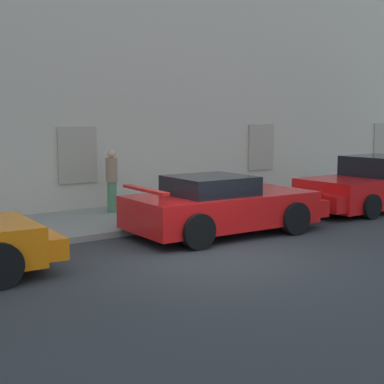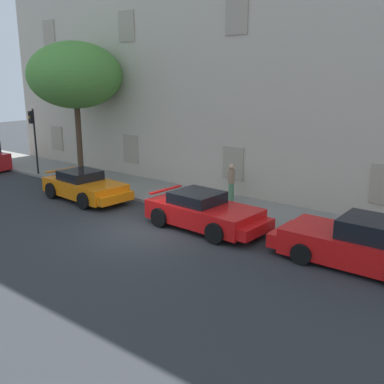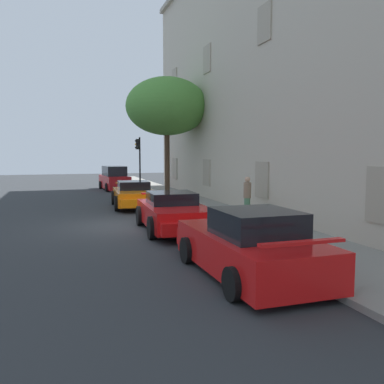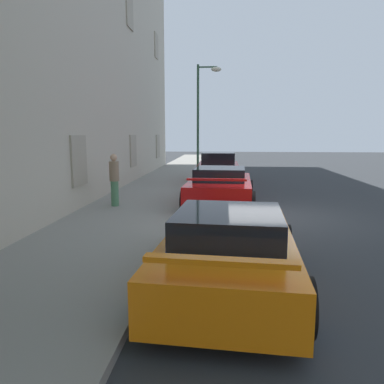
{
  "view_description": "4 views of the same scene",
  "coord_description": "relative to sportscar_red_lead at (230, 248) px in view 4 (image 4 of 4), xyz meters",
  "views": [
    {
      "loc": [
        -6.56,
        -8.28,
        2.61
      ],
      "look_at": [
        1.13,
        2.16,
        0.9
      ],
      "focal_mm": 53.78,
      "sensor_mm": 36.0,
      "label": 1
    },
    {
      "loc": [
        10.81,
        -11.03,
        5.5
      ],
      "look_at": [
        0.18,
        2.48,
        0.96
      ],
      "focal_mm": 41.73,
      "sensor_mm": 36.0,
      "label": 2
    },
    {
      "loc": [
        15.16,
        -2.29,
        2.7
      ],
      "look_at": [
        -0.02,
        2.69,
        1.18
      ],
      "focal_mm": 38.36,
      "sensor_mm": 36.0,
      "label": 3
    },
    {
      "loc": [
        -10.54,
        1.43,
        2.38
      ],
      "look_at": [
        -0.35,
        2.31,
        0.75
      ],
      "focal_mm": 34.07,
      "sensor_mm": 36.0,
      "label": 4
    }
  ],
  "objects": [
    {
      "name": "ground_plane",
      "position": [
        4.94,
        -1.31,
        -0.6
      ],
      "size": [
        80.0,
        80.0,
        0.0
      ],
      "primitive_type": "plane",
      "color": "#2B2D30"
    },
    {
      "name": "sportscar_white_middle",
      "position": [
        11.89,
        0.38,
        0.03
      ],
      "size": [
        4.84,
        2.23,
        1.5
      ],
      "color": "red",
      "rests_on": "ground"
    },
    {
      "name": "street_lamp",
      "position": [
        16.2,
        1.24,
        3.78
      ],
      "size": [
        0.44,
        1.42,
        6.21
      ],
      "color": "#2D5138",
      "rests_on": "sidewalk"
    },
    {
      "name": "sportscar_red_lead",
      "position": [
        0.0,
        0.0,
        0.0
      ],
      "size": [
        4.59,
        2.34,
        1.29
      ],
      "color": "orange",
      "rests_on": "ground"
    },
    {
      "name": "sidewalk",
      "position": [
        4.94,
        2.84,
        -0.53
      ],
      "size": [
        60.0,
        3.22,
        0.14
      ],
      "primitive_type": "cube",
      "color": "gray",
      "rests_on": "ground"
    },
    {
      "name": "pedestrian_admiring",
      "position": [
        5.46,
        3.51,
        0.39
      ],
      "size": [
        0.42,
        0.42,
        1.64
      ],
      "color": "#4C7F59",
      "rests_on": "sidewalk"
    },
    {
      "name": "sportscar_yellow_flank",
      "position": [
        6.57,
        0.21,
        0.01
      ],
      "size": [
        4.67,
        2.36,
        1.32
      ],
      "color": "red",
      "rests_on": "ground"
    }
  ]
}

